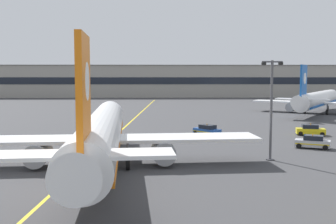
{
  "coord_description": "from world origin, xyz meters",
  "views": [
    {
      "loc": [
        6.53,
        -32.27,
        9.15
      ],
      "look_at": [
        7.38,
        4.73,
        5.82
      ],
      "focal_mm": 43.9,
      "sensor_mm": 36.0,
      "label": 1
    }
  ],
  "objects": [
    {
      "name": "airliner_background",
      "position": [
        44.31,
        64.18,
        3.26
      ],
      "size": [
        28.67,
        35.56,
        11.26
      ],
      "color": "white",
      "rests_on": "ground"
    },
    {
      "name": "airliner_foreground",
      "position": [
        0.81,
        8.52,
        3.37
      ],
      "size": [
        32.26,
        41.53,
        11.65
      ],
      "color": "white",
      "rests_on": "ground"
    },
    {
      "name": "taxiway_centreline",
      "position": [
        0.0,
        30.0,
        0.0
      ],
      "size": [
        10.49,
        179.73,
        0.01
      ],
      "primitive_type": "cube",
      "rotation": [
        0.0,
        0.0,
        -0.06
      ],
      "color": "yellow",
      "rests_on": "ground"
    },
    {
      "name": "ground_plane",
      "position": [
        0.0,
        0.0,
        0.0
      ],
      "size": [
        400.0,
        400.0,
        0.0
      ],
      "primitive_type": "plane",
      "color": "#3D3D3F"
    },
    {
      "name": "service_car_nearest",
      "position": [
        13.9,
        29.44,
        0.77
      ],
      "size": [
        4.17,
        4.31,
        1.79
      ],
      "color": "#2351A8",
      "rests_on": "ground"
    },
    {
      "name": "terminal_building",
      "position": [
        4.75,
        139.6,
        6.66
      ],
      "size": [
        157.6,
        12.4,
        13.31
      ],
      "color": "#9E998E",
      "rests_on": "ground"
    },
    {
      "name": "service_car_fourth",
      "position": [
        25.85,
        18.17,
        0.77
      ],
      "size": [
        4.57,
        3.35,
        1.79
      ],
      "color": "#B7B7BC",
      "rests_on": "ground"
    },
    {
      "name": "apron_lamp_post",
      "position": [
        18.57,
        11.18,
        5.64
      ],
      "size": [
        2.24,
        0.9,
        10.71
      ],
      "color": "#515156",
      "rests_on": "ground"
    },
    {
      "name": "service_car_second",
      "position": [
        29.7,
        29.31,
        0.77
      ],
      "size": [
        4.48,
        2.72,
        1.79
      ],
      "color": "yellow",
      "rests_on": "ground"
    }
  ]
}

